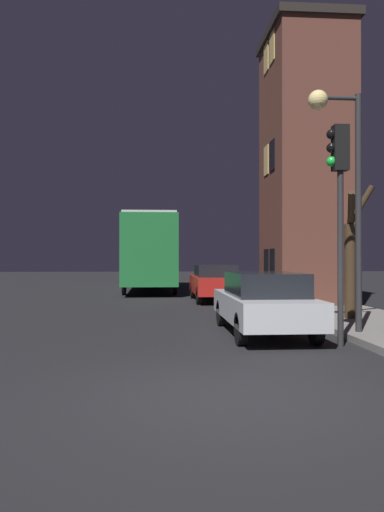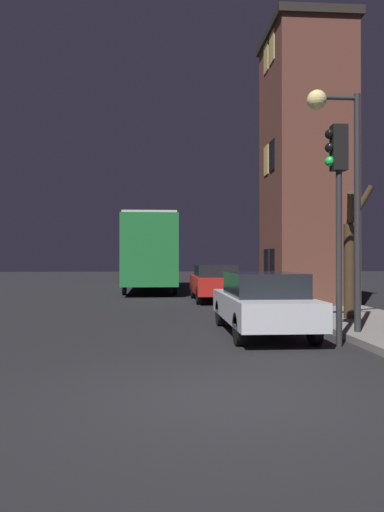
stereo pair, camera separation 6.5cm
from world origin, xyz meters
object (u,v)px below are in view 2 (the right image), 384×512
object	(u,v)px
car_near_lane	(262,301)
bare_tree	(351,256)
car_mid_lane	(215,282)
traffic_light	(337,188)
bus	(151,248)
streetlamp	(340,161)

from	to	relation	value
car_near_lane	bare_tree	bearing A→B (deg)	30.95
car_mid_lane	traffic_light	bearing A→B (deg)	-83.60
car_mid_lane	bus	bearing A→B (deg)	110.09
streetlamp	traffic_light	distance (m)	1.25
streetlamp	car_mid_lane	world-z (taller)	streetlamp
bus	streetlamp	bearing A→B (deg)	-75.87
bare_tree	bus	size ratio (longest dim) A/B	0.32
bare_tree	car_mid_lane	distance (m)	7.84
traffic_light	bare_tree	xyz separation A→B (m)	(1.60, 3.32, -1.32)
streetlamp	car_near_lane	world-z (taller)	streetlamp
streetlamp	bare_tree	size ratio (longest dim) A/B	1.48
car_mid_lane	bare_tree	bearing A→B (deg)	-69.02
bus	traffic_light	bearing A→B (deg)	-77.82
bare_tree	streetlamp	bearing A→B (deg)	-116.64
bus	car_near_lane	bearing A→B (deg)	-80.49
traffic_light	streetlamp	bearing A→B (deg)	66.87
traffic_light	car_mid_lane	size ratio (longest dim) A/B	0.98
car_near_lane	car_mid_lane	xyz separation A→B (m)	(-0.04, 8.90, 0.04)
streetlamp	car_near_lane	distance (m)	3.54
bus	car_near_lane	size ratio (longest dim) A/B	2.48
bare_tree	bus	world-z (taller)	bus
streetlamp	car_near_lane	bearing A→B (deg)	154.73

